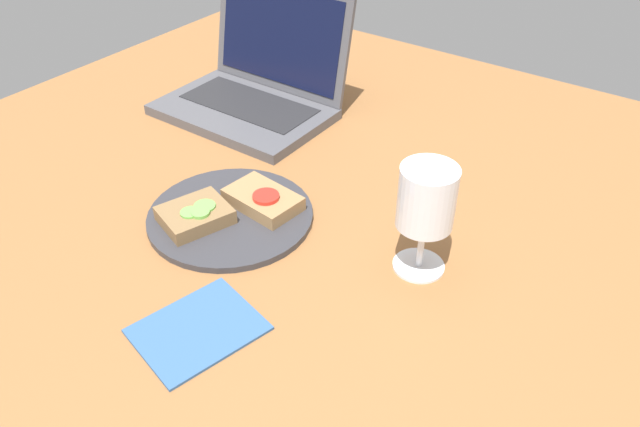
# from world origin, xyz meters

# --- Properties ---
(wooden_table) EXTENTS (1.40, 1.40, 0.03)m
(wooden_table) POSITION_xyz_m (0.00, 0.00, 0.01)
(wooden_table) COLOR brown
(wooden_table) RESTS_ON ground
(plate) EXTENTS (0.25, 0.25, 0.01)m
(plate) POSITION_xyz_m (-0.05, -0.07, 0.04)
(plate) COLOR #333338
(plate) RESTS_ON wooden_table
(sandwich_with_cucumber) EXTENTS (0.11, 0.12, 0.03)m
(sandwich_with_cucumber) POSITION_xyz_m (-0.08, -0.11, 0.05)
(sandwich_with_cucumber) COLOR brown
(sandwich_with_cucumber) RESTS_ON plate
(sandwich_with_tomato) EXTENTS (0.12, 0.08, 0.03)m
(sandwich_with_tomato) POSITION_xyz_m (-0.03, -0.02, 0.05)
(sandwich_with_tomato) COLOR #937047
(sandwich_with_tomato) RESTS_ON plate
(wine_glass) EXTENTS (0.07, 0.07, 0.16)m
(wine_glass) POSITION_xyz_m (0.23, 0.00, 0.14)
(wine_glass) COLOR white
(wine_glass) RESTS_ON wooden_table
(laptop) EXTENTS (0.32, 0.25, 0.23)m
(laptop) POSITION_xyz_m (-0.25, 0.23, 0.08)
(laptop) COLOR #4C4C51
(laptop) RESTS_ON wooden_table
(napkin) EXTENTS (0.15, 0.17, 0.00)m
(napkin) POSITION_xyz_m (0.07, -0.26, 0.03)
(napkin) COLOR #33598C
(napkin) RESTS_ON wooden_table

